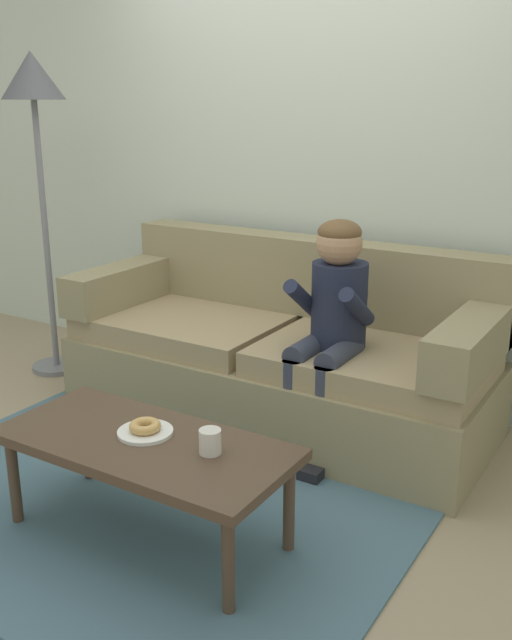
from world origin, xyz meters
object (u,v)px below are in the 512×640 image
(coffee_table, at_px, (145,450))
(person_child, at_px, (331,315))
(couch, at_px, (281,356))
(floor_lamp, at_px, (35,108))
(donut, at_px, (145,426))
(mug, at_px, (210,441))

(coffee_table, height_order, person_child, person_child)
(couch, relative_size, floor_lamp, 1.16)
(donut, xyz_separation_m, mug, (0.30, 0.00, 0.01))
(coffee_table, xyz_separation_m, mug, (0.27, 0.04, 0.09))
(person_child, xyz_separation_m, floor_lamp, (-1.92, 0.07, 0.90))
(coffee_table, height_order, mug, mug)
(coffee_table, xyz_separation_m, person_child, (0.26, 1.03, 0.30))
(coffee_table, distance_m, donut, 0.09)
(couch, relative_size, mug, 24.18)
(mug, bearing_deg, person_child, 90.64)
(donut, relative_size, floor_lamp, 0.06)
(mug, bearing_deg, floor_lamp, 151.21)
(person_child, relative_size, mug, 12.24)
(mug, bearing_deg, coffee_table, -171.26)
(donut, xyz_separation_m, floor_lamp, (-1.63, 1.06, 1.13))
(donut, height_order, mug, mug)
(couch, bearing_deg, person_child, -28.43)
(couch, distance_m, coffee_table, 1.24)
(couch, bearing_deg, donut, -85.64)
(couch, distance_m, donut, 1.20)
(person_child, height_order, floor_lamp, floor_lamp)
(person_child, bearing_deg, coffee_table, -104.08)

